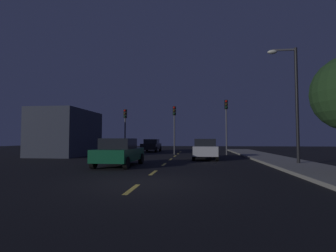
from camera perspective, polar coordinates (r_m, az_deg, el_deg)
ground_plane at (r=16.03m, az=-0.60°, el=-8.43°), size 80.00×80.00×0.00m
sidewalk_curb_right at (r=16.83m, az=25.89°, el=-7.61°), size 3.00×40.00×0.15m
lane_stripe_nearest at (r=8.03m, az=-8.10°, el=-13.86°), size 0.16×1.60×0.01m
lane_stripe_second at (r=11.70m, az=-3.32°, el=-10.43°), size 0.16×1.60×0.01m
lane_stripe_third at (r=15.44m, az=-0.88°, el=-8.62°), size 0.16×1.60×0.01m
lane_stripe_fourth at (r=19.20m, az=0.59°, el=-7.51°), size 0.16×1.60×0.01m
lane_stripe_fifth at (r=22.97m, az=1.58°, el=-6.76°), size 0.16×1.60×0.01m
lane_stripe_sixth at (r=26.75m, az=2.28°, el=-6.22°), size 0.16×1.60×0.01m
lane_stripe_seventh at (r=30.53m, az=2.81°, el=-5.82°), size 0.16×1.60×0.01m
traffic_signal_left at (r=26.16m, az=-9.62°, el=0.79°), size 0.32×0.38×4.57m
traffic_signal_center at (r=25.24m, az=1.43°, el=1.23°), size 0.32×0.38×4.81m
traffic_signal_right at (r=25.33m, az=12.96°, el=2.09°), size 0.32×0.38×5.35m
car_stopped_ahead at (r=19.55m, az=8.30°, el=-5.11°), size 1.89×4.20×1.54m
car_adjacent_lane at (r=14.69m, az=-10.91°, el=-5.79°), size 2.07×4.15×1.56m
car_oncoming_far at (r=30.56m, az=-3.76°, el=-4.37°), size 1.97×4.09×1.52m
street_lamp_right at (r=16.65m, az=26.13°, el=6.47°), size 1.69×0.36×6.92m
storefront_left at (r=25.36m, az=-21.78°, el=-1.48°), size 4.09×6.90×4.18m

